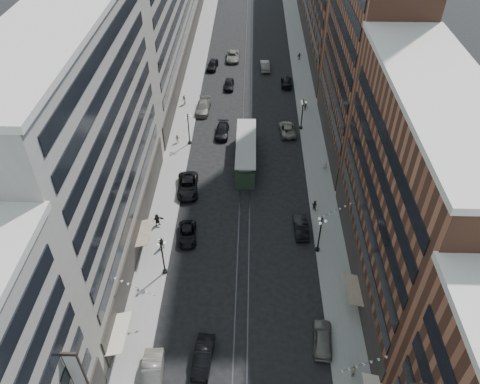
# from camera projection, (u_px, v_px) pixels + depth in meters

# --- Properties ---
(ground) EXTENTS (220.00, 220.00, 0.00)m
(ground) POSITION_uv_depth(u_px,v_px,m) (247.00, 128.00, 79.75)
(ground) COLOR black
(ground) RESTS_ON ground
(sidewalk_west) EXTENTS (4.00, 180.00, 0.15)m
(sidewalk_west) POSITION_uv_depth(u_px,v_px,m) (189.00, 98.00, 87.56)
(sidewalk_west) COLOR gray
(sidewalk_west) RESTS_ON ground
(sidewalk_east) EXTENTS (4.00, 180.00, 0.15)m
(sidewalk_east) POSITION_uv_depth(u_px,v_px,m) (306.00, 100.00, 87.12)
(sidewalk_east) COLOR gray
(sidewalk_east) RESTS_ON ground
(rail_west) EXTENTS (0.12, 180.00, 0.02)m
(rail_west) POSITION_uv_depth(u_px,v_px,m) (244.00, 99.00, 87.39)
(rail_west) COLOR #2D2D33
(rail_west) RESTS_ON ground
(rail_east) EXTENTS (0.12, 180.00, 0.02)m
(rail_east) POSITION_uv_depth(u_px,v_px,m) (251.00, 99.00, 87.37)
(rail_east) COLOR #2D2D33
(rail_east) RESTS_ON ground
(building_west_mid) EXTENTS (8.00, 36.00, 28.00)m
(building_west_mid) POSITION_uv_depth(u_px,v_px,m) (87.00, 151.00, 50.44)
(building_west_mid) COLOR gray
(building_west_mid) RESTS_ON ground
(building_east_mid) EXTENTS (8.00, 30.00, 24.00)m
(building_east_mid) POSITION_uv_depth(u_px,v_px,m) (411.00, 201.00, 47.23)
(building_east_mid) COLOR brown
(building_east_mid) RESTS_ON ground
(building_east_tower) EXTENTS (8.00, 26.00, 42.00)m
(building_east_tower) POSITION_uv_depth(u_px,v_px,m) (374.00, 13.00, 62.80)
(building_east_tower) COLOR brown
(building_east_tower) RESTS_ON ground
(lamppost_sw_far) EXTENTS (1.03, 1.14, 5.52)m
(lamppost_sw_far) POSITION_uv_depth(u_px,v_px,m) (163.00, 255.00, 53.51)
(lamppost_sw_far) COLOR black
(lamppost_sw_far) RESTS_ON sidewalk_west
(lamppost_sw_mid) EXTENTS (1.03, 1.14, 5.52)m
(lamppost_sw_mid) POSITION_uv_depth(u_px,v_px,m) (189.00, 128.00, 74.12)
(lamppost_sw_mid) COLOR black
(lamppost_sw_mid) RESTS_ON sidewalk_west
(lamppost_se_far) EXTENTS (1.03, 1.14, 5.52)m
(lamppost_se_far) POSITION_uv_depth(u_px,v_px,m) (320.00, 233.00, 56.19)
(lamppost_se_far) COLOR black
(lamppost_se_far) RESTS_ON sidewalk_east
(lamppost_se_mid) EXTENTS (1.03, 1.14, 5.52)m
(lamppost_se_mid) POSITION_uv_depth(u_px,v_px,m) (302.00, 113.00, 77.57)
(lamppost_se_mid) COLOR black
(lamppost_se_mid) RESTS_ON sidewalk_east
(streetcar) EXTENTS (2.97, 13.42, 3.71)m
(streetcar) POSITION_uv_depth(u_px,v_px,m) (246.00, 153.00, 71.21)
(streetcar) COLOR #263C28
(streetcar) RESTS_ON ground
(car_1) EXTENTS (2.27, 5.54, 1.79)m
(car_1) POSITION_uv_depth(u_px,v_px,m) (152.00, 375.00, 44.73)
(car_1) COLOR slate
(car_1) RESTS_ON ground
(car_2) EXTENTS (2.63, 4.98, 1.34)m
(car_2) POSITION_uv_depth(u_px,v_px,m) (187.00, 234.00, 59.49)
(car_2) COLOR black
(car_2) RESTS_ON ground
(car_4) EXTENTS (2.38, 5.01, 1.65)m
(car_4) POSITION_uv_depth(u_px,v_px,m) (323.00, 339.00, 47.83)
(car_4) COLOR #646359
(car_4) RESTS_ON ground
(car_5) EXTENTS (2.13, 5.09, 1.64)m
(car_5) POSITION_uv_depth(u_px,v_px,m) (203.00, 357.00, 46.28)
(car_5) COLOR black
(car_5) RESTS_ON ground
(pedestrian_2) EXTENTS (0.85, 0.50, 1.69)m
(pedestrian_2) POSITION_uv_depth(u_px,v_px,m) (162.00, 244.00, 57.79)
(pedestrian_2) COLOR black
(pedestrian_2) RESTS_ON sidewalk_west
(pedestrian_4) EXTENTS (0.79, 1.19, 1.86)m
(pedestrian_4) POSITION_uv_depth(u_px,v_px,m) (353.00, 370.00, 44.95)
(pedestrian_4) COLOR #BFB99E
(pedestrian_4) RESTS_ON sidewalk_east
(car_7) EXTENTS (3.36, 6.40, 1.72)m
(car_7) POSITION_uv_depth(u_px,v_px,m) (188.00, 186.00, 66.56)
(car_7) COLOR black
(car_7) RESTS_ON ground
(car_8) EXTENTS (2.63, 5.91, 1.69)m
(car_8) POSITION_uv_depth(u_px,v_px,m) (203.00, 107.00, 83.54)
(car_8) COLOR #67645B
(car_8) RESTS_ON ground
(car_9) EXTENTS (2.48, 5.01, 1.64)m
(car_9) POSITION_uv_depth(u_px,v_px,m) (212.00, 65.00, 96.82)
(car_9) COLOR black
(car_9) RESTS_ON ground
(car_10) EXTENTS (1.88, 4.89, 1.59)m
(car_10) POSITION_uv_depth(u_px,v_px,m) (301.00, 227.00, 60.34)
(car_10) COLOR black
(car_10) RESTS_ON ground
(car_11) EXTENTS (2.98, 5.63, 1.51)m
(car_11) POSITION_uv_depth(u_px,v_px,m) (287.00, 129.00, 78.25)
(car_11) COLOR gray
(car_11) RESTS_ON ground
(car_12) EXTENTS (2.16, 5.16, 1.49)m
(car_12) POSITION_uv_depth(u_px,v_px,m) (287.00, 82.00, 91.23)
(car_12) COLOR black
(car_12) RESTS_ON ground
(car_13) EXTENTS (1.87, 4.49, 1.52)m
(car_13) POSITION_uv_depth(u_px,v_px,m) (229.00, 84.00, 90.36)
(car_13) COLOR black
(car_13) RESTS_ON ground
(car_14) EXTENTS (2.07, 5.26, 1.70)m
(car_14) POSITION_uv_depth(u_px,v_px,m) (265.00, 66.00, 96.51)
(car_14) COLOR slate
(car_14) RESTS_ON ground
(pedestrian_5) EXTENTS (1.74, 1.14, 1.82)m
(pedestrian_5) POSITION_uv_depth(u_px,v_px,m) (157.00, 220.00, 60.93)
(pedestrian_5) COLOR black
(pedestrian_5) RESTS_ON sidewalk_west
(pedestrian_6) EXTENTS (0.91, 0.45, 1.52)m
(pedestrian_6) POSITION_uv_depth(u_px,v_px,m) (177.00, 138.00, 75.75)
(pedestrian_6) COLOR beige
(pedestrian_6) RESTS_ON sidewalk_west
(pedestrian_7) EXTENTS (0.85, 0.80, 1.56)m
(pedestrian_7) POSITION_uv_depth(u_px,v_px,m) (315.00, 205.00, 63.34)
(pedestrian_7) COLOR black
(pedestrian_7) RESTS_ON sidewalk_east
(pedestrian_8) EXTENTS (0.72, 0.53, 1.82)m
(pedestrian_8) POSITION_uv_depth(u_px,v_px,m) (325.00, 165.00, 70.06)
(pedestrian_8) COLOR beige
(pedestrian_8) RESTS_ON sidewalk_east
(pedestrian_9) EXTENTS (1.07, 0.66, 1.54)m
(pedestrian_9) POSITION_uv_depth(u_px,v_px,m) (305.00, 107.00, 83.54)
(pedestrian_9) COLOR black
(pedestrian_9) RESTS_ON sidewalk_east
(car_extra_0) EXTENTS (2.69, 5.78, 1.60)m
(car_extra_0) POSITION_uv_depth(u_px,v_px,m) (233.00, 56.00, 100.13)
(car_extra_0) COLOR slate
(car_extra_0) RESTS_ON ground
(car_extra_1) EXTENTS (2.27, 5.24, 1.50)m
(car_extra_1) POSITION_uv_depth(u_px,v_px,m) (222.00, 131.00, 77.70)
(car_extra_1) COLOR black
(car_extra_1) RESTS_ON ground
(pedestrian_extra_1) EXTENTS (0.68, 0.96, 1.79)m
(pedestrian_extra_1) POSITION_uv_depth(u_px,v_px,m) (184.00, 100.00, 85.09)
(pedestrian_extra_1) COLOR #B6AA97
(pedestrian_extra_1) RESTS_ON sidewalk_west
(pedestrian_extra_2) EXTENTS (1.00, 0.66, 1.57)m
(pedestrian_extra_2) POSITION_uv_depth(u_px,v_px,m) (299.00, 56.00, 99.77)
(pedestrian_extra_2) COLOR black
(pedestrian_extra_2) RESTS_ON sidewalk_east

